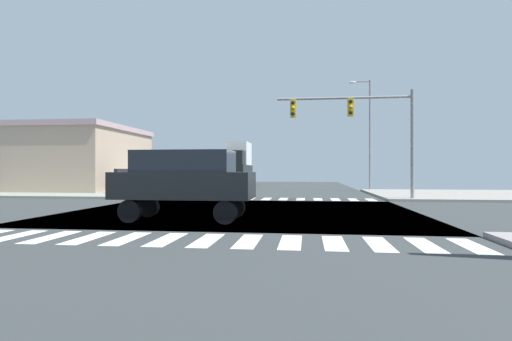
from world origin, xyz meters
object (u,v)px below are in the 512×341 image
Objects in this scene: suv_crossing_1 at (184,179)px; bank_building at (56,159)px; street_lamp at (367,126)px; box_truck_trailing_2 at (238,163)px; traffic_signal_mast at (357,119)px.

bank_building is at bearing 42.08° from suv_crossing_1.
street_lamp is 0.64× the size of bank_building.
bank_building is 18.63m from box_truck_trailing_2.
suv_crossing_1 is at bearing -123.56° from traffic_signal_mast.
traffic_signal_mast reaches higher than suv_crossing_1.
bank_building is (-23.43, 7.92, -2.00)m from traffic_signal_mast.
bank_building is at bearing 161.32° from traffic_signal_mast.
street_lamp is 16.45m from box_truck_trailing_2.
traffic_signal_mast is at bearing -100.86° from street_lamp.
box_truck_trailing_2 is at bearing 45.74° from bank_building.
bank_building is 1.99× the size of box_truck_trailing_2.
traffic_signal_mast is 23.77m from box_truck_trailing_2.
street_lamp is (2.11, 11.00, 0.75)m from traffic_signal_mast.
box_truck_trailing_2 is at bearing 140.70° from street_lamp.
traffic_signal_mast is 0.53× the size of bank_building.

